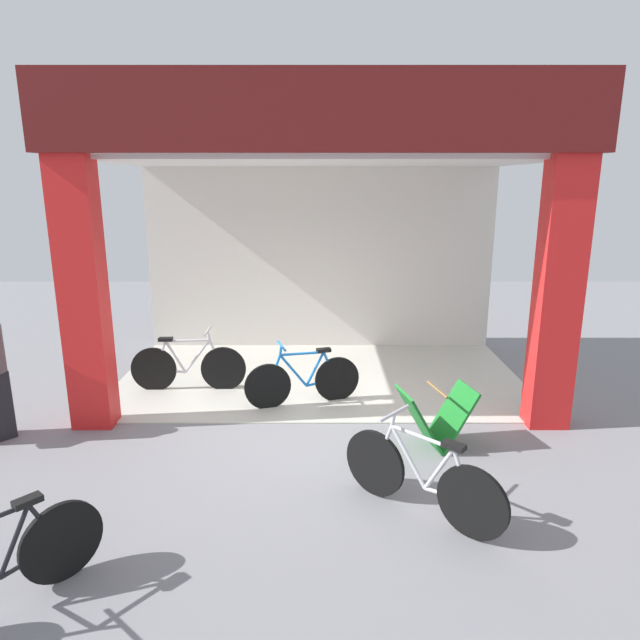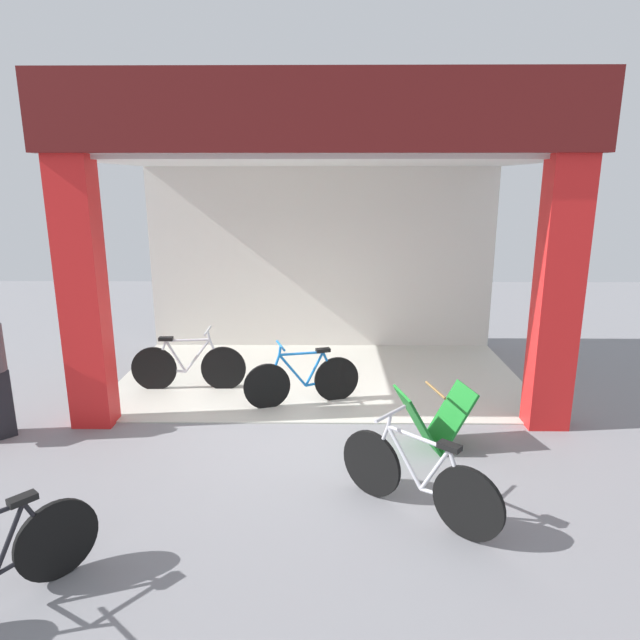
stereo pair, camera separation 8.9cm
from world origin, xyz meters
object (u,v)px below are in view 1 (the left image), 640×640
at_px(bicycle_inside_1, 303,380).
at_px(sandwich_board_sign, 435,418).
at_px(bicycle_inside_0, 188,367).
at_px(bicycle_parked_0, 421,478).

height_order(bicycle_inside_1, sandwich_board_sign, bicycle_inside_1).
relative_size(bicycle_inside_0, sandwich_board_sign, 1.80).
relative_size(bicycle_inside_0, bicycle_parked_0, 1.29).
distance_m(bicycle_parked_0, sandwich_board_sign, 1.41).
distance_m(bicycle_inside_0, bicycle_parked_0, 4.24).
relative_size(bicycle_inside_1, bicycle_parked_0, 1.20).
bearing_deg(bicycle_inside_0, bicycle_parked_0, -47.56).
relative_size(bicycle_inside_0, bicycle_inside_1, 1.07).
bearing_deg(bicycle_inside_1, bicycle_parked_0, -65.98).
bearing_deg(bicycle_inside_0, sandwich_board_sign, -28.51).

